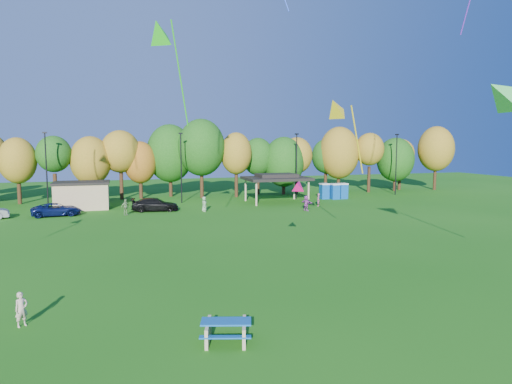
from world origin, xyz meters
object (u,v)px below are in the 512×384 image
object	(u,v)px
picnic_table	(226,329)
car_c	(56,210)
car_d	(155,205)
kite_flyer	(21,309)
porta_potties	(334,191)

from	to	relation	value
picnic_table	car_c	size ratio (longest dim) A/B	0.47
car_d	kite_flyer	bearing A→B (deg)	172.70
porta_potties	car_d	distance (m)	25.15
kite_flyer	porta_potties	bearing A→B (deg)	12.26
porta_potties	picnic_table	bearing A→B (deg)	-121.55
car_c	car_d	xyz separation A→B (m)	(10.40, 0.49, 0.07)
kite_flyer	car_d	world-z (taller)	car_d
picnic_table	kite_flyer	world-z (taller)	kite_flyer
car_d	car_c	bearing A→B (deg)	99.53
porta_potties	car_d	size ratio (longest dim) A/B	0.71
kite_flyer	car_d	bearing A→B (deg)	40.24
car_c	kite_flyer	bearing A→B (deg)	177.77
kite_flyer	picnic_table	bearing A→B (deg)	-62.01
car_c	car_d	world-z (taller)	car_d
picnic_table	car_d	world-z (taller)	car_d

